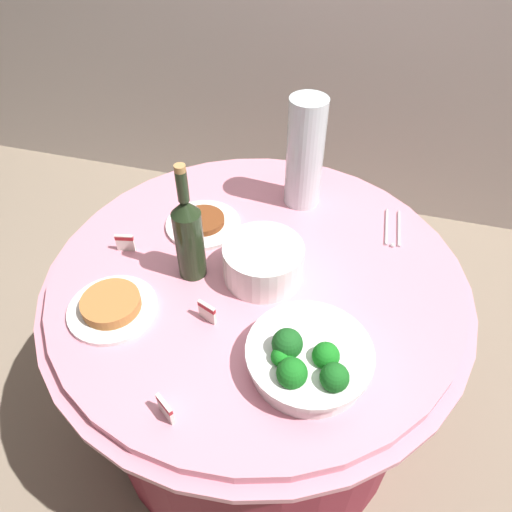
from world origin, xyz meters
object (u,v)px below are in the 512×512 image
at_px(food_plate_peanuts, 112,306).
at_px(label_placard_mid, 207,311).
at_px(label_placard_front, 125,242).
at_px(label_placard_rear, 165,408).
at_px(decorative_fruit_vase, 305,159).
at_px(food_plate_stir_fry, 203,223).
at_px(plate_stack, 263,262).
at_px(wine_bottle, 189,236).
at_px(broccoli_bowl, 308,359).
at_px(serving_tongs, 393,229).

distance_m(food_plate_peanuts, label_placard_mid, 0.24).
bearing_deg(label_placard_front, label_placard_rear, -54.56).
height_order(decorative_fruit_vase, food_plate_stir_fry, decorative_fruit_vase).
distance_m(plate_stack, label_placard_mid, 0.20).
distance_m(decorative_fruit_vase, label_placard_rear, 0.81).
bearing_deg(food_plate_stir_fry, decorative_fruit_vase, 38.18).
xyz_separation_m(label_placard_mid, label_placard_rear, (0.00, -0.26, 0.00)).
relative_size(wine_bottle, label_placard_mid, 6.11).
height_order(plate_stack, label_placard_rear, plate_stack).
height_order(broccoli_bowl, food_plate_peanuts, broccoli_bowl).
bearing_deg(serving_tongs, label_placard_rear, -119.47).
relative_size(plate_stack, food_plate_stir_fry, 0.95).
height_order(wine_bottle, label_placard_rear, wine_bottle).
xyz_separation_m(broccoli_bowl, food_plate_peanuts, (-0.50, 0.04, -0.03)).
bearing_deg(food_plate_stir_fry, food_plate_peanuts, -105.86).
height_order(food_plate_stir_fry, label_placard_rear, label_placard_rear).
relative_size(plate_stack, label_placard_mid, 3.82).
relative_size(broccoli_bowl, food_plate_stir_fry, 1.27).
bearing_deg(plate_stack, wine_bottle, -168.07).
relative_size(wine_bottle, decorative_fruit_vase, 0.99).
bearing_deg(food_plate_stir_fry, broccoli_bowl, -45.81).
distance_m(wine_bottle, food_plate_peanuts, 0.26).
xyz_separation_m(wine_bottle, label_placard_mid, (0.09, -0.14, -0.10)).
relative_size(decorative_fruit_vase, food_plate_peanuts, 1.55).
height_order(label_placard_front, label_placard_rear, same).
relative_size(plate_stack, decorative_fruit_vase, 0.62).
xyz_separation_m(food_plate_stir_fry, label_placard_mid, (0.13, -0.33, 0.02)).
bearing_deg(label_placard_mid, plate_stack, 63.40).
height_order(food_plate_stir_fry, label_placard_front, label_placard_front).
distance_m(plate_stack, food_plate_stir_fry, 0.27).
relative_size(broccoli_bowl, label_placard_mid, 5.09).
xyz_separation_m(serving_tongs, label_placard_rear, (-0.41, -0.72, 0.03)).
xyz_separation_m(food_plate_stir_fry, label_placard_rear, (0.14, -0.59, 0.02)).
bearing_deg(decorative_fruit_vase, label_placard_front, -139.99).
bearing_deg(broccoli_bowl, label_placard_front, 156.36).
xyz_separation_m(food_plate_stir_fry, label_placard_front, (-0.17, -0.16, 0.02)).
relative_size(plate_stack, label_placard_front, 3.82).
xyz_separation_m(food_plate_stir_fry, food_plate_peanuts, (-0.10, -0.37, 0.01)).
relative_size(food_plate_stir_fry, label_placard_rear, 4.00).
bearing_deg(label_placard_rear, wine_bottle, 103.51).
height_order(serving_tongs, label_placard_rear, label_placard_rear).
bearing_deg(plate_stack, label_placard_mid, -116.60).
distance_m(broccoli_bowl, food_plate_stir_fry, 0.56).
relative_size(decorative_fruit_vase, label_placard_mid, 6.18).
xyz_separation_m(label_placard_front, label_placard_mid, (0.30, -0.17, 0.00)).
distance_m(serving_tongs, label_placard_front, 0.77).
height_order(wine_bottle, label_placard_mid, wine_bottle).
bearing_deg(serving_tongs, food_plate_stir_fry, -166.37).
height_order(plate_stack, label_placard_front, plate_stack).
height_order(wine_bottle, food_plate_stir_fry, wine_bottle).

